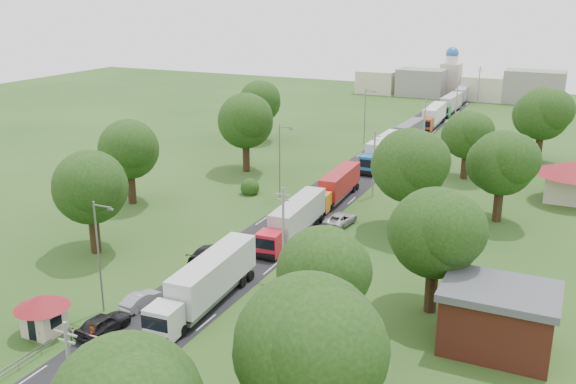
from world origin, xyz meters
The scene contains 44 objects.
ground centered at (0.00, 0.00, 0.00)m, with size 260.00×260.00×0.00m, color #214517.
road centered at (0.00, 20.00, 0.00)m, with size 8.00×200.00×0.04m, color black.
boom_barrier centered at (-1.36, -25.00, 0.89)m, with size 9.22×0.35×1.18m.
guard_booth centered at (-7.20, -25.00, 2.16)m, with size 4.40×4.40×3.45m.
info_sign centered at (5.20, 35.00, 3.00)m, with size 0.12×3.10×4.10m.
pole_1 centered at (5.50, -7.00, 4.68)m, with size 1.60×0.24×9.00m.
pole_2 centered at (5.50, 21.00, 4.68)m, with size 1.60×0.24×9.00m.
pole_3 centered at (5.50, 49.00, 4.68)m, with size 1.60×0.24×9.00m.
pole_4 centered at (5.50, 77.00, 4.68)m, with size 1.60×0.24×9.00m.
pole_5 centered at (5.50, 105.00, 4.68)m, with size 1.60×0.24×9.00m.
lamp_0 centered at (-5.35, -20.00, 5.55)m, with size 2.03×0.22×10.00m.
lamp_1 centered at (-5.35, 15.00, 5.55)m, with size 2.03×0.22×10.00m.
lamp_2 centered at (-5.35, 50.00, 5.55)m, with size 2.03×0.22×10.00m.
tree_1 centered at (17.99, -29.83, 7.85)m, with size 9.60×9.60×12.05m.
tree_2 centered at (13.99, -17.86, 6.60)m, with size 8.00×8.00×10.10m.
tree_3 centered at (19.99, -7.84, 7.22)m, with size 8.80×8.80×11.07m.
tree_4 centered at (12.99, 10.17, 7.85)m, with size 9.60×9.60×12.05m.
tree_5 centered at (21.99, 18.16, 7.22)m, with size 8.80×8.80×11.07m.
tree_6 centered at (14.99, 35.14, 6.60)m, with size 8.00×8.00×10.10m.
tree_7 centered at (23.99, 50.17, 7.85)m, with size 9.60×9.60×12.05m.
tree_10 centered at (-15.01, -9.84, 7.22)m, with size 8.80×8.80×11.07m.
tree_11 centered at (-22.01, 5.16, 7.22)m, with size 8.80×8.80×11.07m.
tree_12 centered at (-16.01, 25.17, 7.85)m, with size 9.60×9.60×12.05m.
tree_13 centered at (-24.01, 45.16, 7.22)m, with size 8.80×8.80×11.07m.
house_brick centered at (26.00, -12.00, 2.65)m, with size 8.60×6.60×5.20m.
house_cream centered at (30.00, 30.00, 3.64)m, with size 10.08×10.08×5.80m.
distant_town centered at (0.68, 110.00, 3.49)m, with size 52.00×8.00×8.00m.
church centered at (-4.00, 118.00, 5.39)m, with size 5.00×5.00×12.30m.
truck_0 centered at (2.06, -15.17, 2.21)m, with size 3.24×15.11×4.17m.
truck_1 centered at (2.20, 2.81, 2.12)m, with size 3.03×14.46×4.00m.
truck_2 centered at (1.68, 17.65, 1.99)m, with size 2.83×13.56×3.75m.
truck_3 centered at (1.79, 37.69, 2.28)m, with size 2.71×15.50×4.30m.
truck_4 centered at (1.64, 53.61, 2.01)m, with size 2.83×13.67×3.78m.
truck_5 centered at (2.17, 70.88, 2.20)m, with size 2.82×14.96×4.14m.
truck_6 centered at (2.22, 87.75, 2.12)m, with size 2.85×14.41×3.99m.
truck_7 centered at (1.79, 103.45, 2.01)m, with size 3.09×13.72×3.79m.
truck_8 centered at (1.71, 121.78, 2.15)m, with size 2.84×14.61×4.04m.
car_lane_front centered at (-3.00, -22.94, 0.82)m, with size 1.95×4.84×1.65m, color black.
car_lane_mid centered at (-3.00, -18.00, 0.68)m, with size 1.44×4.14×1.36m, color gray.
car_lane_rear centered at (-3.00, -6.89, 0.82)m, with size 2.30×5.66×1.64m, color black.
car_verge_near centered at (5.50, 8.65, 0.74)m, with size 2.47×5.35×1.49m, color #B0B0B0.
car_verge_far centered at (5.89, 32.02, 0.68)m, with size 1.60×3.97×1.35m, color #57595F.
pedestrian_near centered at (-2.59, -24.66, 0.87)m, with size 0.64×0.42×1.75m, color gray.
pedestrian_booth centered at (-6.50, -26.00, 0.80)m, with size 0.78×0.61×1.60m, color gray.
Camera 1 is at (30.00, -58.33, 26.38)m, focal length 40.00 mm.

